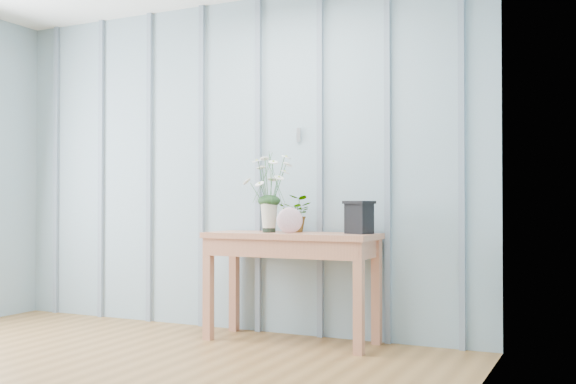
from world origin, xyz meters
The scene contains 6 objects.
room_shell centered at (0.00, 0.92, 1.99)m, with size 4.00×4.50×2.50m.
sideboard centered at (0.63, 1.99, 0.64)m, with size 1.20×0.45×0.75m.
daisy_vase centered at (0.48, 1.97, 1.11)m, with size 0.40×0.30×0.57m.
spider_plant centered at (0.62, 2.12, 0.88)m, with size 0.23×0.20×0.26m, color #163417.
felt_disc_vessel centered at (0.66, 1.91, 0.84)m, with size 0.18×0.05×0.18m, color #9C5E80.
carved_box centered at (1.11, 2.03, 0.86)m, with size 0.22×0.19×0.22m.
Camera 1 is at (2.61, -2.20, 0.95)m, focal length 42.00 mm.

